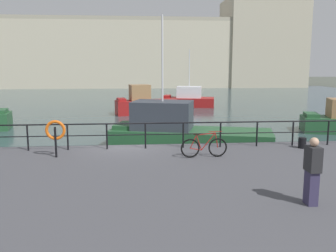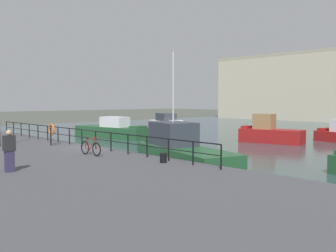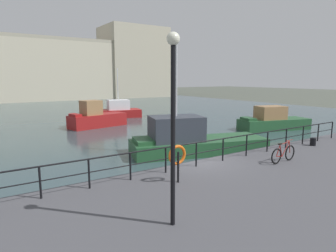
{
  "view_description": "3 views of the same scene",
  "coord_description": "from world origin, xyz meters",
  "px_view_note": "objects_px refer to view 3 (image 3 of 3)",
  "views": [
    {
      "loc": [
        0.51,
        -15.49,
        4.44
      ],
      "look_at": [
        2.27,
        4.75,
        1.03
      ],
      "focal_mm": 38.87,
      "sensor_mm": 36.0,
      "label": 1
    },
    {
      "loc": [
        19.91,
        -12.86,
        3.87
      ],
      "look_at": [
        2.64,
        3.49,
        2.28
      ],
      "focal_mm": 40.06,
      "sensor_mm": 36.0,
      "label": 2
    },
    {
      "loc": [
        -8.47,
        -10.35,
        4.82
      ],
      "look_at": [
        1.25,
        4.51,
        1.91
      ],
      "focal_mm": 31.25,
      "sensor_mm": 36.0,
      "label": 3
    }
  ],
  "objects_px": {
    "moored_blue_motorboat": "(96,118)",
    "parked_bicycle": "(283,154)",
    "moored_small_launch": "(118,111)",
    "mooring_bollard": "(313,142)",
    "life_ring_stand": "(177,156)",
    "quay_lamp_post": "(173,107)",
    "moored_harbor_tender": "(191,140)",
    "moored_red_daysailer": "(273,121)",
    "harbor_building": "(55,68)"
  },
  "relations": [
    {
      "from": "moored_harbor_tender",
      "to": "quay_lamp_post",
      "type": "distance_m",
      "value": 11.92
    },
    {
      "from": "moored_small_launch",
      "to": "mooring_bollard",
      "type": "height_order",
      "value": "moored_small_launch"
    },
    {
      "from": "harbor_building",
      "to": "mooring_bollard",
      "type": "relative_size",
      "value": 155.78
    },
    {
      "from": "moored_red_daysailer",
      "to": "mooring_bollard",
      "type": "relative_size",
      "value": 16.23
    },
    {
      "from": "moored_harbor_tender",
      "to": "parked_bicycle",
      "type": "relative_size",
      "value": 5.24
    },
    {
      "from": "moored_blue_motorboat",
      "to": "parked_bicycle",
      "type": "xyz_separation_m",
      "value": [
        1.67,
        -20.11,
        0.49
      ]
    },
    {
      "from": "moored_blue_motorboat",
      "to": "moored_red_daysailer",
      "type": "relative_size",
      "value": 0.84
    },
    {
      "from": "harbor_building",
      "to": "mooring_bollard",
      "type": "distance_m",
      "value": 60.99
    },
    {
      "from": "harbor_building",
      "to": "moored_red_daysailer",
      "type": "relative_size",
      "value": 9.6
    },
    {
      "from": "moored_red_daysailer",
      "to": "quay_lamp_post",
      "type": "relative_size",
      "value": 1.47
    },
    {
      "from": "moored_small_launch",
      "to": "parked_bicycle",
      "type": "bearing_deg",
      "value": 95.15
    },
    {
      "from": "quay_lamp_post",
      "to": "moored_harbor_tender",
      "type": "bearing_deg",
      "value": 49.99
    },
    {
      "from": "moored_harbor_tender",
      "to": "moored_small_launch",
      "type": "height_order",
      "value": "moored_harbor_tender"
    },
    {
      "from": "mooring_bollard",
      "to": "moored_small_launch",
      "type": "bearing_deg",
      "value": 92.96
    },
    {
      "from": "moored_blue_motorboat",
      "to": "parked_bicycle",
      "type": "bearing_deg",
      "value": 82.85
    },
    {
      "from": "moored_blue_motorboat",
      "to": "moored_small_launch",
      "type": "relative_size",
      "value": 0.99
    },
    {
      "from": "moored_small_launch",
      "to": "mooring_bollard",
      "type": "xyz_separation_m",
      "value": [
        1.27,
        -24.56,
        0.41
      ]
    },
    {
      "from": "moored_blue_motorboat",
      "to": "parked_bicycle",
      "type": "distance_m",
      "value": 20.19
    },
    {
      "from": "quay_lamp_post",
      "to": "life_ring_stand",
      "type": "bearing_deg",
      "value": 52.9
    },
    {
      "from": "moored_blue_motorboat",
      "to": "moored_red_daysailer",
      "type": "height_order",
      "value": "moored_blue_motorboat"
    },
    {
      "from": "moored_blue_motorboat",
      "to": "mooring_bollard",
      "type": "distance_m",
      "value": 19.89
    },
    {
      "from": "harbor_building",
      "to": "parked_bicycle",
      "type": "bearing_deg",
      "value": -93.49
    },
    {
      "from": "mooring_bollard",
      "to": "quay_lamp_post",
      "type": "relative_size",
      "value": 0.09
    },
    {
      "from": "moored_harbor_tender",
      "to": "life_ring_stand",
      "type": "xyz_separation_m",
      "value": [
        -5.44,
        -6.23,
        1.14
      ]
    },
    {
      "from": "moored_harbor_tender",
      "to": "moored_small_launch",
      "type": "bearing_deg",
      "value": -83.46
    },
    {
      "from": "parked_bicycle",
      "to": "life_ring_stand",
      "type": "bearing_deg",
      "value": 171.86
    },
    {
      "from": "moored_blue_motorboat",
      "to": "moored_red_daysailer",
      "type": "xyz_separation_m",
      "value": [
        13.49,
        -10.58,
        -0.11
      ]
    },
    {
      "from": "harbor_building",
      "to": "moored_red_daysailer",
      "type": "bearing_deg",
      "value": -81.26
    },
    {
      "from": "moored_blue_motorboat",
      "to": "life_ring_stand",
      "type": "relative_size",
      "value": 4.29
    },
    {
      "from": "mooring_bollard",
      "to": "life_ring_stand",
      "type": "bearing_deg",
      "value": -176.41
    },
    {
      "from": "moored_small_launch",
      "to": "moored_red_daysailer",
      "type": "distance_m",
      "value": 18.39
    },
    {
      "from": "harbor_building",
      "to": "moored_blue_motorboat",
      "type": "xyz_separation_m",
      "value": [
        -5.45,
        -41.76,
        -6.06
      ]
    },
    {
      "from": "moored_blue_motorboat",
      "to": "mooring_bollard",
      "type": "bearing_deg",
      "value": 95.74
    },
    {
      "from": "mooring_bollard",
      "to": "moored_red_daysailer",
      "type": "bearing_deg",
      "value": 48.3
    },
    {
      "from": "moored_red_daysailer",
      "to": "mooring_bollard",
      "type": "bearing_deg",
      "value": 63.49
    },
    {
      "from": "moored_harbor_tender",
      "to": "life_ring_stand",
      "type": "distance_m",
      "value": 8.35
    },
    {
      "from": "moored_blue_motorboat",
      "to": "moored_red_daysailer",
      "type": "bearing_deg",
      "value": 129.99
    },
    {
      "from": "moored_small_launch",
      "to": "mooring_bollard",
      "type": "relative_size",
      "value": 13.8
    },
    {
      "from": "moored_red_daysailer",
      "to": "moored_small_launch",
      "type": "bearing_deg",
      "value": -46.47
    },
    {
      "from": "quay_lamp_post",
      "to": "moored_small_launch",
      "type": "bearing_deg",
      "value": 69.21
    },
    {
      "from": "mooring_bollard",
      "to": "life_ring_stand",
      "type": "relative_size",
      "value": 0.31
    },
    {
      "from": "moored_harbor_tender",
      "to": "life_ring_stand",
      "type": "relative_size",
      "value": 6.65
    },
    {
      "from": "mooring_bollard",
      "to": "quay_lamp_post",
      "type": "bearing_deg",
      "value": -164.93
    },
    {
      "from": "mooring_bollard",
      "to": "quay_lamp_post",
      "type": "distance_m",
      "value": 12.55
    },
    {
      "from": "moored_small_launch",
      "to": "life_ring_stand",
      "type": "height_order",
      "value": "moored_small_launch"
    },
    {
      "from": "harbor_building",
      "to": "parked_bicycle",
      "type": "xyz_separation_m",
      "value": [
        -3.77,
        -61.87,
        -5.57
      ]
    },
    {
      "from": "quay_lamp_post",
      "to": "parked_bicycle",
      "type": "bearing_deg",
      "value": 15.16
    },
    {
      "from": "parked_bicycle",
      "to": "moored_harbor_tender",
      "type": "bearing_deg",
      "value": 88.04
    },
    {
      "from": "life_ring_stand",
      "to": "quay_lamp_post",
      "type": "relative_size",
      "value": 0.29
    },
    {
      "from": "moored_blue_motorboat",
      "to": "quay_lamp_post",
      "type": "xyz_separation_m",
      "value": [
        -5.77,
        -22.13,
        3.2
      ]
    }
  ]
}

